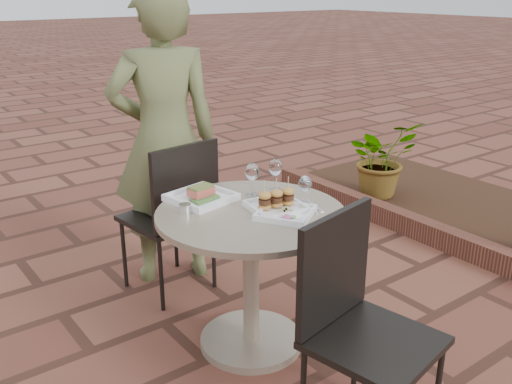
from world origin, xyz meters
TOP-DOWN VIEW (x-y plane):
  - ground at (0.00, 0.00)m, footprint 60.00×60.00m
  - cafe_table at (-0.15, -0.01)m, footprint 0.90×0.90m
  - chair_far at (-0.18, 0.66)m, footprint 0.49×0.49m
  - chair_near at (-0.17, -0.72)m, footprint 0.52×0.52m
  - diner at (-0.11, 0.89)m, footprint 0.75×0.61m
  - plate_salmon at (-0.26, 0.25)m, footprint 0.32×0.32m
  - plate_sliders at (-0.04, -0.07)m, footprint 0.28×0.28m
  - plate_tuna at (-0.05, -0.15)m, footprint 0.33×0.33m
  - wine_glass_right at (0.10, -0.11)m, footprint 0.06×0.06m
  - wine_glass_mid at (-0.01, 0.16)m, footprint 0.07×0.07m
  - wine_glass_far at (0.13, 0.15)m, footprint 0.07×0.07m
  - steel_ramekin at (-0.40, 0.15)m, footprint 0.07×0.07m
  - cutlery_set at (0.11, -0.14)m, footprint 0.16×0.23m
  - planter_curb at (1.60, 0.30)m, footprint 0.12×3.00m
  - mulch_bed at (2.30, 0.30)m, footprint 1.30×3.00m
  - potted_plant_a at (1.93, 0.98)m, footprint 0.65×0.59m

SIDE VIEW (x-z plane):
  - ground at x=0.00m, z-range 0.00..0.00m
  - mulch_bed at x=2.30m, z-range 0.00..0.06m
  - planter_curb at x=1.60m, z-range 0.00..0.15m
  - potted_plant_a at x=1.93m, z-range 0.06..0.70m
  - cafe_table at x=-0.15m, z-range 0.12..0.85m
  - chair_far at x=-0.18m, z-range 0.08..1.01m
  - chair_near at x=-0.17m, z-range 0.08..1.01m
  - cutlery_set at x=0.11m, z-range 0.73..0.73m
  - plate_tuna at x=-0.05m, z-range 0.73..0.76m
  - steel_ramekin at x=-0.40m, z-range 0.73..0.77m
  - plate_salmon at x=-0.26m, z-range 0.71..0.79m
  - plate_sliders at x=-0.04m, z-range 0.69..0.84m
  - wine_glass_right at x=0.10m, z-range 0.76..0.91m
  - wine_glass_far at x=0.13m, z-range 0.76..0.93m
  - wine_glass_mid at x=-0.01m, z-range 0.76..0.93m
  - diner at x=-0.11m, z-range 0.00..1.76m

